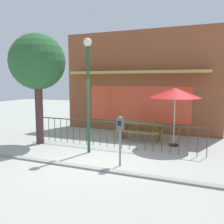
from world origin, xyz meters
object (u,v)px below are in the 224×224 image
(patio_umbrella, at_px, (175,93))
(street_lamp, at_px, (88,79))
(street_tree, at_px, (37,63))
(parking_meter_near, at_px, (120,128))
(picnic_table_left, at_px, (141,125))

(patio_umbrella, height_order, street_lamp, street_lamp)
(patio_umbrella, relative_size, street_tree, 0.52)
(patio_umbrella, height_order, parking_meter_near, patio_umbrella)
(patio_umbrella, xyz_separation_m, parking_meter_near, (-1.10, -2.88, -0.87))
(picnic_table_left, xyz_separation_m, street_tree, (-3.52, -2.10, 2.51))
(parking_meter_near, relative_size, street_tree, 0.35)
(street_tree, bearing_deg, parking_meter_near, -18.38)
(patio_umbrella, bearing_deg, street_tree, -161.89)
(picnic_table_left, height_order, street_tree, street_tree)
(picnic_table_left, xyz_separation_m, patio_umbrella, (1.40, -0.49, 1.38))
(parking_meter_near, xyz_separation_m, street_tree, (-3.82, 1.27, 2.00))
(patio_umbrella, bearing_deg, street_lamp, -142.12)
(street_tree, bearing_deg, street_lamp, -9.37)
(patio_umbrella, distance_m, parking_meter_near, 3.20)
(parking_meter_near, xyz_separation_m, street_lamp, (-1.47, 0.88, 1.39))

